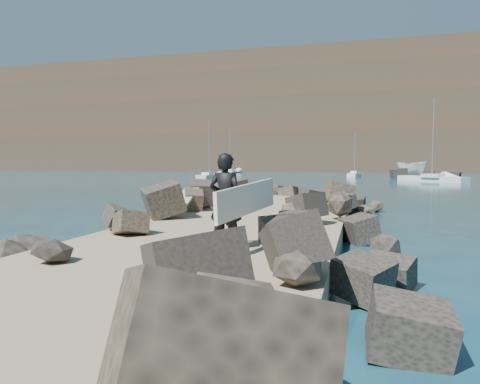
{
  "coord_description": "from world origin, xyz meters",
  "views": [
    {
      "loc": [
        3.47,
        -13.29,
        2.39
      ],
      "look_at": [
        0.0,
        -1.0,
        1.5
      ],
      "focal_mm": 32.0,
      "sensor_mm": 36.0,
      "label": 1
    }
  ],
  "objects": [
    {
      "name": "sailboat_c",
      "position": [
        12.03,
        44.23,
        0.35
      ],
      "size": [
        7.69,
        7.44,
        10.4
      ],
      "color": "silver",
      "rests_on": "ground"
    },
    {
      "name": "boat_imported",
      "position": [
        12.63,
        71.58,
        1.31
      ],
      "size": [
        6.22,
        6.87,
        2.61
      ],
      "primitive_type": "imported",
      "rotation": [
        0.0,
        0.0,
        0.68
      ],
      "color": "white",
      "rests_on": "ground"
    },
    {
      "name": "sailboat_b",
      "position": [
        2.52,
        58.49,
        0.35
      ],
      "size": [
        2.24,
        6.14,
        7.36
      ],
      "color": "silver",
      "rests_on": "ground"
    },
    {
      "name": "headland",
      "position": [
        10.0,
        160.0,
        16.0
      ],
      "size": [
        360.0,
        140.0,
        32.0
      ],
      "primitive_type": "cube",
      "color": "#2D4919",
      "rests_on": "ground"
    },
    {
      "name": "riprap_left",
      "position": [
        -2.9,
        -1.5,
        0.5
      ],
      "size": [
        2.6,
        22.0,
        1.0
      ],
      "primitive_type": "cube",
      "color": "black",
      "rests_on": "ground"
    },
    {
      "name": "surfboard_resting",
      "position": [
        -2.59,
        0.96,
        1.04
      ],
      "size": [
        0.89,
        2.22,
        0.07
      ],
      "primitive_type": "cube",
      "rotation": [
        0.0,
        0.0,
        0.17
      ],
      "color": "beige",
      "rests_on": "riprap_left"
    },
    {
      "name": "jetty",
      "position": [
        0.0,
        -2.0,
        0.3
      ],
      "size": [
        6.0,
        26.0,
        0.6
      ],
      "primitive_type": "cube",
      "color": "#8C7759",
      "rests_on": "ground"
    },
    {
      "name": "headland_buildings",
      "position": [
        16.81,
        152.19,
        33.97
      ],
      "size": [
        137.5,
        30.5,
        5.0
      ],
      "color": "white",
      "rests_on": "headland"
    },
    {
      "name": "sailboat_e",
      "position": [
        -23.76,
        75.27,
        0.35
      ],
      "size": [
        3.1,
        8.19,
        9.55
      ],
      "color": "silver",
      "rests_on": "ground"
    },
    {
      "name": "riprap_right",
      "position": [
        2.9,
        -1.5,
        0.5
      ],
      "size": [
        2.6,
        22.0,
        1.0
      ],
      "primitive_type": "cube",
      "color": "black",
      "rests_on": "ground"
    },
    {
      "name": "ground",
      "position": [
        0.0,
        0.0,
        0.0
      ],
      "size": [
        800.0,
        800.0,
        0.0
      ],
      "primitive_type": "plane",
      "color": "#0F384C",
      "rests_on": "ground"
    },
    {
      "name": "sailboat_a",
      "position": [
        -17.19,
        43.87,
        0.35
      ],
      "size": [
        1.55,
        6.84,
        8.26
      ],
      "color": "silver",
      "rests_on": "ground"
    },
    {
      "name": "surfer_with_board",
      "position": [
        0.88,
        -4.97,
        1.6
      ],
      "size": [
        1.15,
        2.41,
        1.98
      ],
      "color": "black",
      "rests_on": "jetty"
    }
  ]
}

